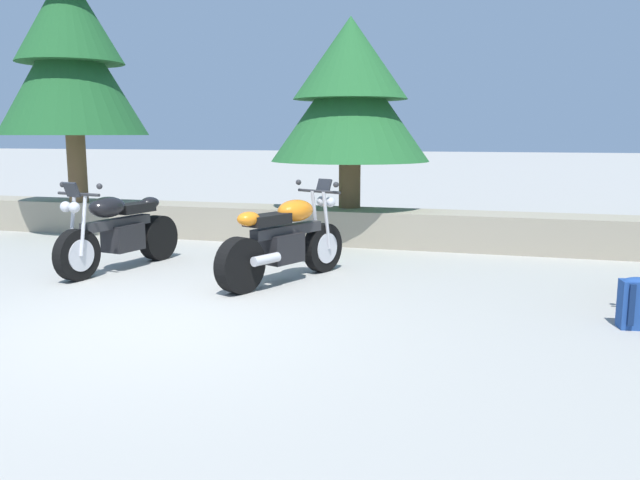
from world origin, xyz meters
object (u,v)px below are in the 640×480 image
Objects in this scene: motorcycle_orange_centre at (286,241)px; pine_tree_mid_left at (350,93)px; motorcycle_black_near_left at (119,232)px; rider_backpack at (637,302)px; pine_tree_far_left at (70,50)px.

pine_tree_mid_left is (0.06, 3.05, 1.89)m from motorcycle_orange_centre.
motorcycle_black_near_left is 4.37× the size of rider_backpack.
pine_tree_mid_left reaches higher than rider_backpack.
motorcycle_orange_centre is 0.65× the size of pine_tree_mid_left.
rider_backpack is 9.51m from pine_tree_far_left.
pine_tree_mid_left reaches higher than motorcycle_black_near_left.
motorcycle_black_near_left is at bearing 179.06° from motorcycle_orange_centre.
motorcycle_orange_centre is 6.00m from pine_tree_far_left.
rider_backpack is at bearing -14.20° from motorcycle_orange_centre.
motorcycle_black_near_left is at bearing -127.83° from pine_tree_mid_left.
motorcycle_black_near_left is 2.28m from motorcycle_orange_centre.
pine_tree_far_left is (-4.72, 2.58, 2.65)m from motorcycle_orange_centre.
rider_backpack is at bearing -9.20° from motorcycle_black_near_left.
pine_tree_mid_left is at bearing 132.09° from rider_backpack.
motorcycle_orange_centre is 3.76m from rider_backpack.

